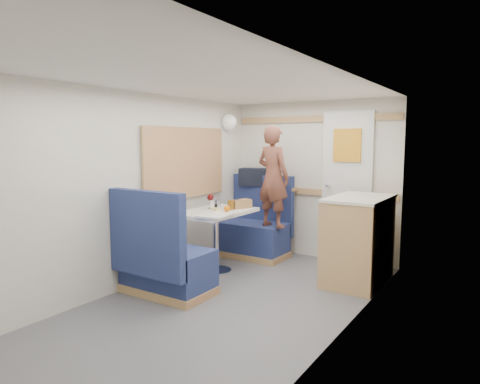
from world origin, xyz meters
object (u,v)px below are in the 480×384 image
Objects in this scene: duffel_bag at (258,177)px; beer_glass at (231,205)px; dinette_table at (216,224)px; tumbler_left at (181,209)px; wine_glass at (210,198)px; salt_grinder at (212,205)px; tumbler_mid at (218,204)px; bench_far at (255,233)px; bench_near at (164,265)px; bread_loaf at (241,204)px; dome_light at (229,122)px; tumbler_right at (237,204)px; tray at (216,215)px; pepper_grinder at (216,208)px; galley_counter at (358,239)px; cheese_block at (216,209)px; orange_fruit at (227,209)px; person at (273,177)px.

beer_glass is at bearing -92.99° from duffel_bag.
dinette_table is 9.27× the size of tumbler_left.
salt_grinder is (0.05, -0.03, -0.07)m from wine_glass.
beer_glass is (0.17, 0.01, 0.00)m from tumbler_mid.
bench_far is at bearing 84.12° from salt_grinder.
salt_grinder is (-0.08, 0.91, 0.47)m from bench_near.
bread_loaf is (0.21, 0.17, -0.00)m from tumbler_mid.
wine_glass is at bearing -71.41° from dome_light.
tray is at bearing -81.05° from tumbler_right.
wine_glass reaches higher than tumbler_left.
dome_light reaches higher than bench_far.
bench_far is 1.73m from bench_near.
pepper_grinder is at bearing -100.81° from tumbler_right.
tumbler_mid is 0.97× the size of tumbler_right.
galley_counter reaches higher than pepper_grinder.
tumbler_left reaches higher than dinette_table.
cheese_block is 0.94× the size of tumbler_right.
tumbler_left is (-0.20, -0.37, 0.20)m from dinette_table.
tumbler_mid is 0.25m from pepper_grinder.
dome_light is 2.00× the size of cheese_block.
duffel_bag is 4.94× the size of tumbler_left.
tumbler_left is at bearing -106.06° from tumbler_mid.
orange_fruit is at bearing 73.61° from bench_near.
galley_counter is 5.48× the size of wine_glass.
dinette_table is at bearing 75.46° from person.
dome_light is 1.81× the size of beer_glass.
orange_fruit is 0.36m from tumbler_mid.
wine_glass reaches higher than beer_glass.
orange_fruit is (0.61, -0.95, -0.98)m from dome_light.
bench_near is 6.25× the size of wine_glass.
dinette_table is at bearing -65.29° from tumbler_mid.
tray is 5.28× the size of orange_fruit.
tumbler_right is (-0.21, -0.48, -0.29)m from person.
bread_loaf is at bearing 62.47° from tumbler_left.
bench_far is 1.33m from tumbler_left.
wine_glass is at bearing 64.31° from person.
tumbler_left is 0.59m from beer_glass.
salt_grinder is at bearing 138.94° from pepper_grinder.
tray is (0.21, 0.58, 0.43)m from bench_near.
dome_light reaches higher than wine_glass.
duffel_bag reaches higher than galley_counter.
cheese_block reaches higher than dinette_table.
cheese_block reaches higher than tray.
beer_glass is at bearing 12.43° from wine_glass.
tumbler_mid is at bearing 114.71° from dinette_table.
tray is (0.21, -0.29, 0.16)m from dinette_table.
tumbler_mid is at bearing 121.30° from cheese_block.
bench_far is 5.25× the size of dome_light.
duffel_bag is (0.29, 0.27, -0.73)m from dome_light.
tumbler_left is at bearing -169.26° from tray.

